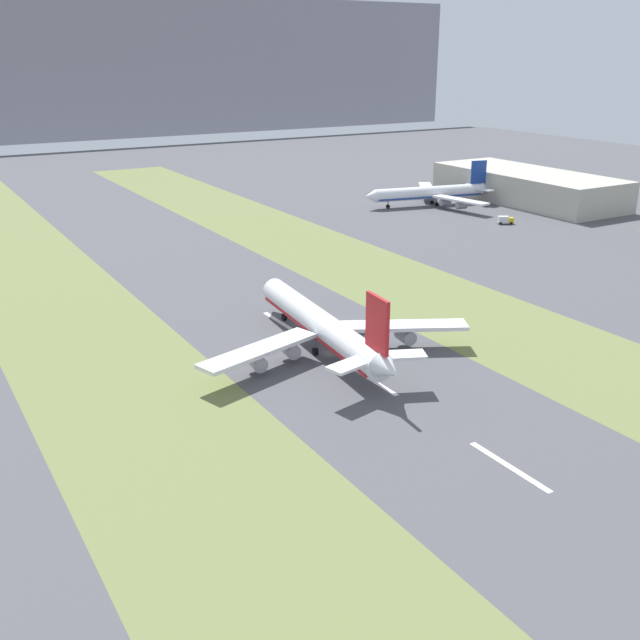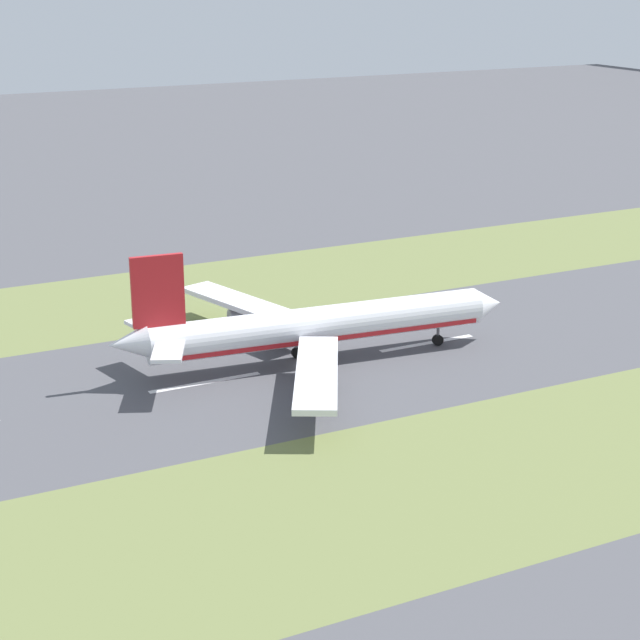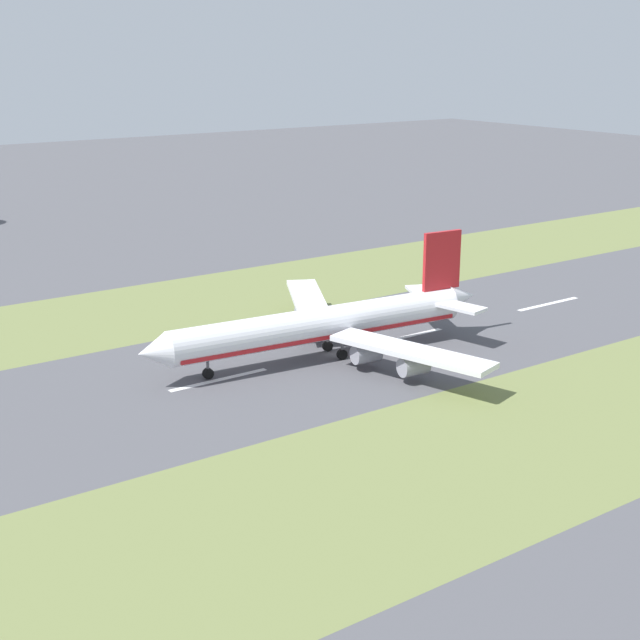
# 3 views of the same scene
# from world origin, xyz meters

# --- Properties ---
(ground_plane) EXTENTS (800.00, 800.00, 0.00)m
(ground_plane) POSITION_xyz_m (0.00, 0.00, 0.00)
(ground_plane) COLOR #4C4C51
(grass_median_west) EXTENTS (40.00, 600.00, 0.01)m
(grass_median_west) POSITION_xyz_m (-45.00, 0.00, 0.00)
(grass_median_west) COLOR olive
(grass_median_west) RESTS_ON ground
(grass_median_east) EXTENTS (40.00, 600.00, 0.01)m
(grass_median_east) POSITION_xyz_m (45.00, 0.00, 0.00)
(grass_median_east) COLOR olive
(grass_median_east) RESTS_ON ground
(centreline_dash_near) EXTENTS (1.20, 18.00, 0.01)m
(centreline_dash_near) POSITION_xyz_m (0.00, -56.70, 0.01)
(centreline_dash_near) COLOR silver
(centreline_dash_near) RESTS_ON ground
(centreline_dash_mid) EXTENTS (1.20, 18.00, 0.01)m
(centreline_dash_mid) POSITION_xyz_m (0.00, -16.70, 0.01)
(centreline_dash_mid) COLOR silver
(centreline_dash_mid) RESTS_ON ground
(centreline_dash_far) EXTENTS (1.20, 18.00, 0.01)m
(centreline_dash_far) POSITION_xyz_m (0.00, 23.30, 0.01)
(centreline_dash_far) COLOR silver
(centreline_dash_far) RESTS_ON ground
(airplane_main_jet) EXTENTS (63.84, 67.22, 20.20)m
(airplane_main_jet) POSITION_xyz_m (-0.70, 1.40, 6.02)
(airplane_main_jet) COLOR white
(airplane_main_jet) RESTS_ON ground
(terminal_building) EXTENTS (36.00, 89.80, 13.30)m
(terminal_building) POSITION_xyz_m (171.99, 110.82, 6.65)
(terminal_building) COLOR #B2AD9E
(terminal_building) RESTS_ON ground
(airplane_parked_apron) EXTENTS (61.35, 57.73, 18.58)m
(airplane_parked_apron) POSITION_xyz_m (128.71, 124.33, 5.54)
(airplane_parked_apron) COLOR white
(airplane_parked_apron) RESTS_ON ground
(service_truck) EXTENTS (6.33, 4.80, 3.10)m
(service_truck) POSITION_xyz_m (129.32, 79.58, 1.67)
(service_truck) COLOR gold
(service_truck) RESTS_ON ground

